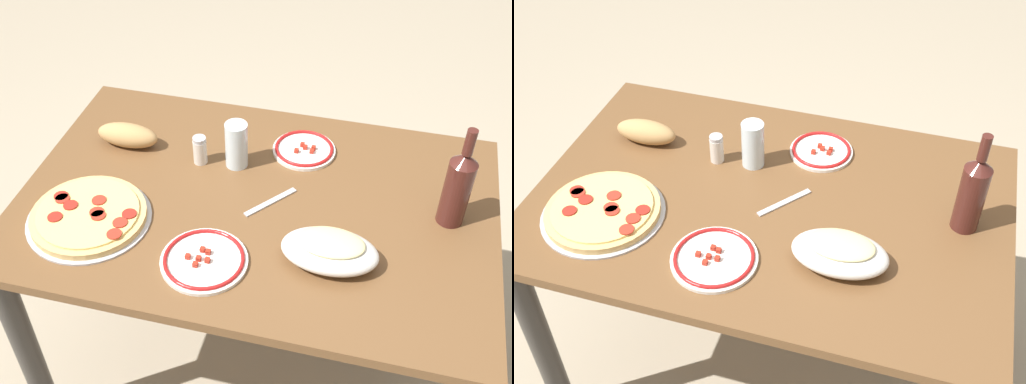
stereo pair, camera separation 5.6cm
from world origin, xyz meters
The scene contains 11 objects.
ground_plane centered at (0.00, 0.00, 0.00)m, with size 8.00×8.00×0.00m, color tan.
dining_table centered at (0.00, 0.00, 0.63)m, with size 1.29×0.86×0.75m.
pepperoni_pizza centered at (-0.41, -0.18, 0.77)m, with size 0.33×0.33×0.03m.
baked_pasta_dish centered at (0.23, -0.17, 0.80)m, with size 0.24×0.15×0.08m.
wine_bottle centered at (0.51, 0.05, 0.87)m, with size 0.07×0.07×0.29m.
water_glass centered at (-0.09, 0.14, 0.82)m, with size 0.06×0.06×0.14m, color silver.
side_plate_near centered at (0.09, 0.24, 0.76)m, with size 0.19×0.19×0.02m.
side_plate_far centered at (-0.07, -0.25, 0.76)m, with size 0.22×0.22×0.02m.
bread_loaf centered at (-0.43, 0.15, 0.79)m, with size 0.19×0.08×0.07m, color tan.
spice_shaker centered at (-0.20, 0.12, 0.80)m, with size 0.04×0.04×0.09m.
fork_left centered at (0.04, 0.00, 0.76)m, with size 0.17×0.02×0.01m, color #B7B7BC.
Camera 1 is at (0.32, -1.25, 1.93)m, focal length 45.24 mm.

